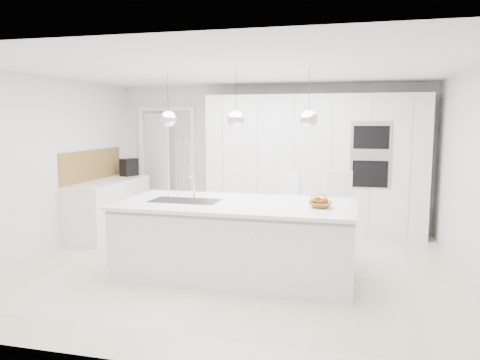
% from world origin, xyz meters
% --- Properties ---
extents(floor, '(5.50, 5.50, 0.00)m').
position_xyz_m(floor, '(0.00, 0.00, 0.00)').
color(floor, beige).
rests_on(floor, ground).
extents(wall_back, '(5.50, 0.00, 5.50)m').
position_xyz_m(wall_back, '(0.00, 2.50, 1.25)').
color(wall_back, silver).
rests_on(wall_back, ground).
extents(wall_left, '(0.00, 5.00, 5.00)m').
position_xyz_m(wall_left, '(-2.75, 0.00, 1.25)').
color(wall_left, silver).
rests_on(wall_left, ground).
extents(ceiling, '(5.50, 5.50, 0.00)m').
position_xyz_m(ceiling, '(0.00, 0.00, 2.50)').
color(ceiling, white).
rests_on(ceiling, wall_back).
extents(tall_cabinets, '(3.60, 0.60, 2.30)m').
position_xyz_m(tall_cabinets, '(0.80, 2.20, 1.15)').
color(tall_cabinets, white).
rests_on(tall_cabinets, floor).
extents(oven_stack, '(0.62, 0.04, 1.05)m').
position_xyz_m(oven_stack, '(1.70, 1.89, 1.35)').
color(oven_stack, '#A5A5A8').
rests_on(oven_stack, tall_cabinets).
extents(doorway_frame, '(1.11, 0.08, 2.13)m').
position_xyz_m(doorway_frame, '(-1.95, 2.47, 1.02)').
color(doorway_frame, white).
rests_on(doorway_frame, floor).
extents(hallway_door, '(0.76, 0.38, 2.00)m').
position_xyz_m(hallway_door, '(-2.20, 2.42, 1.00)').
color(hallway_door, white).
rests_on(hallway_door, floor).
extents(radiator, '(0.32, 0.04, 1.40)m').
position_xyz_m(radiator, '(-1.63, 2.46, 0.85)').
color(radiator, white).
rests_on(radiator, floor).
extents(left_base_cabinets, '(0.60, 1.80, 0.86)m').
position_xyz_m(left_base_cabinets, '(-2.45, 1.20, 0.43)').
color(left_base_cabinets, white).
rests_on(left_base_cabinets, floor).
extents(left_worktop, '(0.62, 1.82, 0.04)m').
position_xyz_m(left_worktop, '(-2.45, 1.20, 0.88)').
color(left_worktop, white).
rests_on(left_worktop, left_base_cabinets).
extents(oak_backsplash, '(0.02, 1.80, 0.50)m').
position_xyz_m(oak_backsplash, '(-2.74, 1.20, 1.15)').
color(oak_backsplash, olive).
rests_on(oak_backsplash, wall_left).
extents(island_base, '(2.80, 1.20, 0.86)m').
position_xyz_m(island_base, '(0.10, -0.30, 0.43)').
color(island_base, white).
rests_on(island_base, floor).
extents(island_worktop, '(2.84, 1.40, 0.04)m').
position_xyz_m(island_worktop, '(0.10, -0.25, 0.88)').
color(island_worktop, white).
rests_on(island_worktop, island_base).
extents(island_sink, '(0.84, 0.44, 0.18)m').
position_xyz_m(island_sink, '(-0.55, -0.30, 0.82)').
color(island_sink, '#3F3F42').
rests_on(island_sink, island_worktop).
extents(island_tap, '(0.02, 0.02, 0.30)m').
position_xyz_m(island_tap, '(-0.50, -0.10, 1.05)').
color(island_tap, white).
rests_on(island_tap, island_worktop).
extents(pendant_left, '(0.20, 0.20, 0.20)m').
position_xyz_m(pendant_left, '(-0.75, -0.30, 1.90)').
color(pendant_left, white).
rests_on(pendant_left, ceiling).
extents(pendant_mid, '(0.20, 0.20, 0.20)m').
position_xyz_m(pendant_mid, '(0.10, -0.30, 1.90)').
color(pendant_mid, white).
rests_on(pendant_mid, ceiling).
extents(pendant_right, '(0.20, 0.20, 0.20)m').
position_xyz_m(pendant_right, '(0.95, -0.30, 1.90)').
color(pendant_right, white).
rests_on(pendant_right, ceiling).
extents(fruit_bowl, '(0.31, 0.31, 0.07)m').
position_xyz_m(fruit_bowl, '(1.11, -0.34, 0.93)').
color(fruit_bowl, olive).
rests_on(fruit_bowl, island_worktop).
extents(espresso_machine, '(0.27, 0.33, 0.31)m').
position_xyz_m(espresso_machine, '(-2.43, 1.89, 1.05)').
color(espresso_machine, black).
rests_on(espresso_machine, left_worktop).
extents(bar_stool_left, '(0.56, 0.64, 1.16)m').
position_xyz_m(bar_stool_left, '(0.57, 0.67, 0.58)').
color(bar_stool_left, white).
rests_on(bar_stool_left, floor).
extents(bar_stool_right, '(0.55, 0.65, 1.20)m').
position_xyz_m(bar_stool_right, '(1.26, 0.57, 0.60)').
color(bar_stool_right, white).
rests_on(bar_stool_right, floor).
extents(apple_a, '(0.07, 0.07, 0.07)m').
position_xyz_m(apple_a, '(1.12, -0.30, 0.97)').
color(apple_a, '#AA290C').
rests_on(apple_a, fruit_bowl).
extents(apple_b, '(0.09, 0.09, 0.09)m').
position_xyz_m(apple_b, '(1.07, -0.30, 0.97)').
color(apple_b, '#AA290C').
rests_on(apple_b, fruit_bowl).
extents(apple_c, '(0.08, 0.08, 0.08)m').
position_xyz_m(apple_c, '(1.06, -0.34, 0.97)').
color(apple_c, '#AA290C').
rests_on(apple_c, fruit_bowl).
extents(apple_extra_3, '(0.08, 0.08, 0.08)m').
position_xyz_m(apple_extra_3, '(1.15, -0.33, 0.97)').
color(apple_extra_3, '#AA290C').
rests_on(apple_extra_3, fruit_bowl).
extents(banana_bunch, '(0.22, 0.16, 0.20)m').
position_xyz_m(banana_bunch, '(1.09, -0.35, 1.01)').
color(banana_bunch, yellow).
rests_on(banana_bunch, fruit_bowl).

